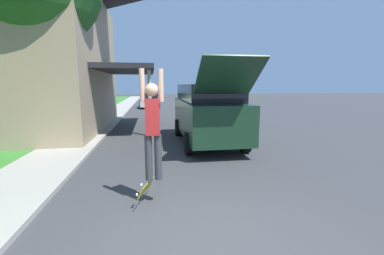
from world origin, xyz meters
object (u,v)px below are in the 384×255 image
(suv_parked, at_px, (207,111))
(skateboarder, at_px, (153,124))
(skateboard, at_px, (146,187))
(car_down_street, at_px, (150,101))

(suv_parked, relative_size, skateboarder, 2.98)
(skateboard, bearing_deg, skateboarder, -2.34)
(suv_parked, height_order, skateboard, suv_parked)
(skateboarder, xyz_separation_m, skateboard, (-0.15, 0.01, -1.17))
(suv_parked, xyz_separation_m, car_down_street, (-2.19, 15.96, -0.52))
(car_down_street, xyz_separation_m, skateboard, (0.02, -20.75, -0.36))
(skateboarder, bearing_deg, skateboard, 177.66)
(suv_parked, bearing_deg, skateboard, -114.31)
(car_down_street, bearing_deg, skateboard, -89.93)
(skateboarder, bearing_deg, suv_parked, 67.21)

